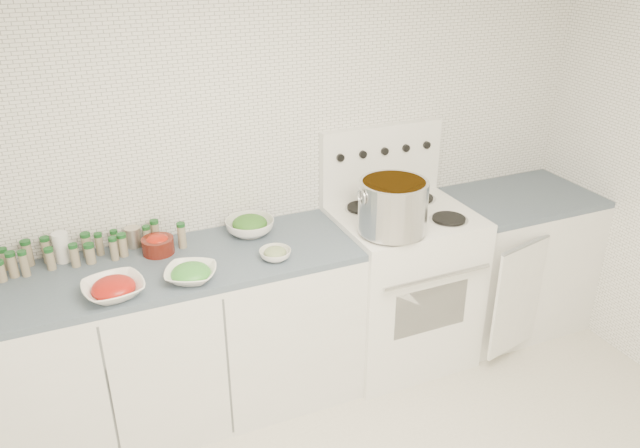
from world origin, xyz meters
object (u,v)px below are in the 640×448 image
at_px(stock_pot, 393,204).
at_px(stove, 400,281).
at_px(bowl_tomato, 114,288).
at_px(bowl_snowpea, 191,273).

bearing_deg(stock_pot, stove, 44.76).
bearing_deg(stove, stock_pot, -135.24).
distance_m(bowl_tomato, bowl_snowpea, 0.34).
bearing_deg(bowl_snowpea, stove, 8.55).
xyz_separation_m(stock_pot, bowl_snowpea, (-1.06, -0.00, -0.16)).
xyz_separation_m(stock_pot, bowl_tomato, (-1.40, -0.01, -0.16)).
xyz_separation_m(stove, bowl_tomato, (-1.59, -0.19, 0.44)).
xyz_separation_m(stove, bowl_snowpea, (-1.24, -0.19, 0.44)).
bearing_deg(stove, bowl_snowpea, -171.45).
height_order(stock_pot, bowl_snowpea, stock_pot).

